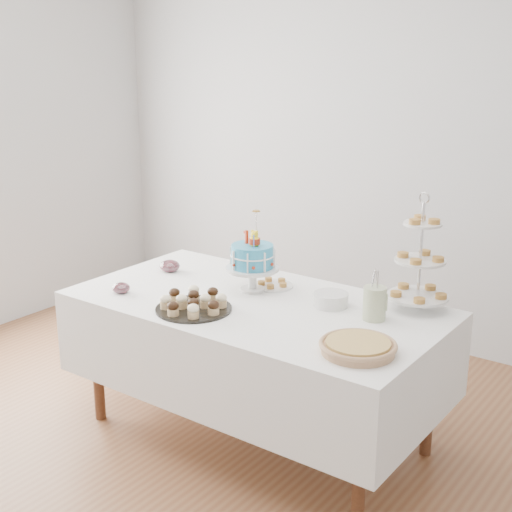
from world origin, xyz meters
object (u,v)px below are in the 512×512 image
Objects in this scene: birthday_cake at (252,270)px; table at (255,343)px; tiered_stand at (420,261)px; cupcake_tray at (194,302)px; plate_stack at (331,300)px; jam_bowl_a at (121,288)px; pastry_plate at (273,284)px; utensil_pitcher at (375,302)px; pie at (358,346)px; jam_bowl_b at (170,266)px.

table is at bearing -27.68° from birthday_cake.
tiered_stand reaches higher than table.
cupcake_tray is at bearing -142.74° from tiered_stand.
cupcake_tray is 2.17× the size of plate_stack.
table is 0.77m from jam_bowl_a.
jam_bowl_a is (-0.48, -0.03, -0.02)m from cupcake_tray.
tiered_stand is at bearing 10.94° from pastry_plate.
plate_stack is at bearing 40.89° from cupcake_tray.
plate_stack is at bearing 25.83° from jam_bowl_a.
plate_stack is at bearing 27.13° from table.
tiered_stand is 2.71× the size of pastry_plate.
plate_stack is at bearing 26.62° from birthday_cake.
utensil_pitcher reaches higher than plate_stack.
birthday_cake is 4.59× the size of jam_bowl_a.
utensil_pitcher is at bearing 107.54° from pie.
utensil_pitcher is (0.78, 0.42, 0.05)m from cupcake_tray.
jam_bowl_b reaches higher than pie.
jam_bowl_a is 0.38× the size of utensil_pitcher.
cupcake_tray is (-0.18, -0.28, 0.27)m from table.
cupcake_tray is at bearing 3.93° from jam_bowl_a.
tiered_stand is 0.82m from pastry_plate.
jam_bowl_a is at bearing -83.95° from jam_bowl_b.
pastry_plate is 0.65m from jam_bowl_b.
plate_stack is 0.80× the size of pastry_plate.
birthday_cake is at bearing 131.44° from table.
birthday_cake reaches higher than utensil_pitcher.
jam_bowl_b is at bearing 165.40° from pie.
tiered_stand is 1.56m from jam_bowl_a.
tiered_stand is at bearing 91.51° from pie.
table is at bearing -152.87° from plate_stack.
jam_bowl_b is (-0.05, 0.43, 0.01)m from jam_bowl_a.
utensil_pitcher is at bearing 28.05° from cupcake_tray.
cupcake_tray is at bearing -178.51° from pie.
utensil_pitcher is (-0.12, 0.39, 0.06)m from pie.
birthday_cake is 0.60m from jam_bowl_b.
jam_bowl_a is (-0.54, -0.44, -0.09)m from birthday_cake.
tiered_stand is (0.82, 0.27, 0.13)m from birthday_cake.
pastry_plate reaches higher than table.
utensil_pitcher reaches higher than jam_bowl_b.
jam_bowl_b is at bearing 168.29° from utensil_pitcher.
utensil_pitcher is at bearing 0.89° from jam_bowl_b.
tiered_stand is 0.48m from plate_stack.
pie is at bearing -32.45° from pastry_plate.
birthday_cake is 0.42m from cupcake_tray.
birthday_cake is at bearing 155.56° from pie.
pastry_plate is (-0.79, 0.50, -0.02)m from pie.
pastry_plate is (-0.77, -0.15, -0.23)m from tiered_stand.
birthday_cake is 0.72m from utensil_pitcher.
pie is at bearing -85.06° from utensil_pitcher.
jam_bowl_a reaches higher than pastry_plate.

